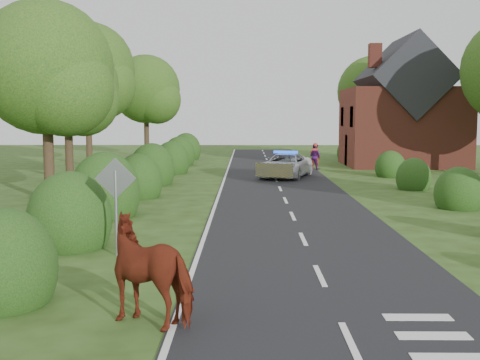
{
  "coord_description": "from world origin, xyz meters",
  "views": [
    {
      "loc": [
        -1.65,
        -13.2,
        3.6
      ],
      "look_at": [
        -1.88,
        8.14,
        1.3
      ],
      "focal_mm": 45.0,
      "sensor_mm": 36.0,
      "label": 1
    }
  ],
  "objects_px": {
    "cow": "(155,277)",
    "police_van": "(285,165)",
    "pedestrian_red": "(315,156)",
    "pedestrian_purple": "(315,157)",
    "road_sign": "(116,192)"
  },
  "relations": [
    {
      "from": "cow",
      "to": "police_van",
      "type": "bearing_deg",
      "value": -164.11
    },
    {
      "from": "police_van",
      "to": "cow",
      "type": "bearing_deg",
      "value": -81.25
    },
    {
      "from": "police_van",
      "to": "pedestrian_red",
      "type": "xyz_separation_m",
      "value": [
        2.29,
        5.22,
        0.19
      ]
    },
    {
      "from": "pedestrian_purple",
      "to": "cow",
      "type": "bearing_deg",
      "value": 120.95
    },
    {
      "from": "pedestrian_red",
      "to": "cow",
      "type": "bearing_deg",
      "value": 66.75
    },
    {
      "from": "road_sign",
      "to": "pedestrian_red",
      "type": "relative_size",
      "value": 1.43
    },
    {
      "from": "road_sign",
      "to": "pedestrian_purple",
      "type": "xyz_separation_m",
      "value": [
        7.93,
        24.91,
        -0.8
      ]
    },
    {
      "from": "road_sign",
      "to": "pedestrian_red",
      "type": "distance_m",
      "value": 26.11
    },
    {
      "from": "pedestrian_red",
      "to": "road_sign",
      "type": "bearing_deg",
      "value": 60.83
    },
    {
      "from": "road_sign",
      "to": "pedestrian_purple",
      "type": "relative_size",
      "value": 1.48
    },
    {
      "from": "road_sign",
      "to": "police_van",
      "type": "bearing_deg",
      "value": 74.04
    },
    {
      "from": "road_sign",
      "to": "pedestrian_purple",
      "type": "bearing_deg",
      "value": 72.35
    },
    {
      "from": "road_sign",
      "to": "cow",
      "type": "relative_size",
      "value": 1.15
    },
    {
      "from": "cow",
      "to": "police_van",
      "type": "distance_m",
      "value": 24.86
    },
    {
      "from": "road_sign",
      "to": "cow",
      "type": "distance_m",
      "value": 5.27
    }
  ]
}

